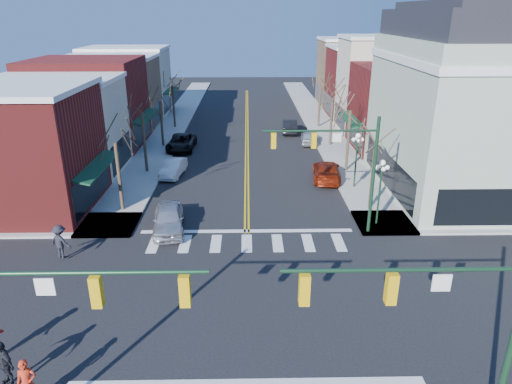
{
  "coord_description": "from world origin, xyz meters",
  "views": [
    {
      "loc": [
        0.11,
        -17.47,
        12.54
      ],
      "look_at": [
        0.56,
        7.26,
        2.8
      ],
      "focal_mm": 32.0,
      "sensor_mm": 36.0,
      "label": 1
    }
  ],
  "objects_px": {
    "car_left_near": "(168,219)",
    "car_right_far": "(290,126)",
    "pedestrian_dark_a": "(4,363)",
    "pedestrian_dark_b": "(60,242)",
    "lamppost_corner": "(381,181)",
    "pedestrian_red_a": "(27,383)",
    "car_left_far": "(181,142)",
    "car_right_near": "(327,171)",
    "car_left_mid": "(173,168)",
    "car_right_mid": "(309,137)",
    "victorian_corner": "(480,102)",
    "lamppost_midblock": "(357,151)"
  },
  "relations": [
    {
      "from": "car_left_near",
      "to": "car_right_far",
      "type": "relative_size",
      "value": 1.0
    },
    {
      "from": "pedestrian_dark_a",
      "to": "pedestrian_dark_b",
      "type": "height_order",
      "value": "pedestrian_dark_b"
    },
    {
      "from": "lamppost_corner",
      "to": "pedestrian_dark_a",
      "type": "relative_size",
      "value": 2.41
    },
    {
      "from": "pedestrian_red_a",
      "to": "pedestrian_dark_a",
      "type": "height_order",
      "value": "pedestrian_dark_a"
    },
    {
      "from": "car_left_far",
      "to": "pedestrian_red_a",
      "type": "relative_size",
      "value": 2.99
    },
    {
      "from": "car_right_near",
      "to": "pedestrian_dark_a",
      "type": "height_order",
      "value": "pedestrian_dark_a"
    },
    {
      "from": "pedestrian_red_a",
      "to": "car_right_far",
      "type": "bearing_deg",
      "value": 58.96
    },
    {
      "from": "car_left_mid",
      "to": "car_right_mid",
      "type": "xyz_separation_m",
      "value": [
        12.45,
        9.61,
        0.04
      ]
    },
    {
      "from": "pedestrian_dark_b",
      "to": "pedestrian_red_a",
      "type": "bearing_deg",
      "value": 126.16
    },
    {
      "from": "car_right_far",
      "to": "car_right_near",
      "type": "bearing_deg",
      "value": 100.09
    },
    {
      "from": "car_right_mid",
      "to": "pedestrian_red_a",
      "type": "bearing_deg",
      "value": 74.25
    },
    {
      "from": "car_left_far",
      "to": "pedestrian_dark_a",
      "type": "distance_m",
      "value": 30.55
    },
    {
      "from": "victorian_corner",
      "to": "pedestrian_red_a",
      "type": "bearing_deg",
      "value": -139.97
    },
    {
      "from": "lamppost_midblock",
      "to": "pedestrian_dark_b",
      "type": "distance_m",
      "value": 21.1
    },
    {
      "from": "pedestrian_dark_a",
      "to": "pedestrian_dark_b",
      "type": "bearing_deg",
      "value": 132.71
    },
    {
      "from": "car_right_mid",
      "to": "car_right_near",
      "type": "bearing_deg",
      "value": 96.61
    },
    {
      "from": "car_right_mid",
      "to": "pedestrian_dark_b",
      "type": "height_order",
      "value": "pedestrian_dark_b"
    },
    {
      "from": "lamppost_midblock",
      "to": "car_right_near",
      "type": "relative_size",
      "value": 0.83
    },
    {
      "from": "car_left_far",
      "to": "car_right_near",
      "type": "bearing_deg",
      "value": -32.91
    },
    {
      "from": "pedestrian_red_a",
      "to": "pedestrian_dark_a",
      "type": "xyz_separation_m",
      "value": [
        -1.22,
        0.92,
        0.02
      ]
    },
    {
      "from": "victorian_corner",
      "to": "car_right_far",
      "type": "bearing_deg",
      "value": 123.04
    },
    {
      "from": "lamppost_midblock",
      "to": "car_left_far",
      "type": "distance_m",
      "value": 18.35
    },
    {
      "from": "lamppost_corner",
      "to": "car_right_mid",
      "type": "bearing_deg",
      "value": 95.31
    },
    {
      "from": "pedestrian_dark_b",
      "to": "lamppost_midblock",
      "type": "bearing_deg",
      "value": -128.8
    },
    {
      "from": "lamppost_midblock",
      "to": "car_right_mid",
      "type": "height_order",
      "value": "lamppost_midblock"
    },
    {
      "from": "victorian_corner",
      "to": "pedestrian_red_a",
      "type": "relative_size",
      "value": 8.08
    },
    {
      "from": "car_left_mid",
      "to": "pedestrian_dark_a",
      "type": "bearing_deg",
      "value": -88.71
    },
    {
      "from": "car_left_near",
      "to": "pedestrian_dark_b",
      "type": "relative_size",
      "value": 2.41
    },
    {
      "from": "car_left_near",
      "to": "car_right_far",
      "type": "distance_m",
      "value": 26.3
    },
    {
      "from": "car_right_near",
      "to": "pedestrian_dark_b",
      "type": "distance_m",
      "value": 20.63
    },
    {
      "from": "lamppost_midblock",
      "to": "pedestrian_dark_b",
      "type": "height_order",
      "value": "lamppost_midblock"
    },
    {
      "from": "pedestrian_red_a",
      "to": "victorian_corner",
      "type": "bearing_deg",
      "value": 26.68
    },
    {
      "from": "lamppost_midblock",
      "to": "pedestrian_red_a",
      "type": "bearing_deg",
      "value": -127.12
    },
    {
      "from": "car_left_near",
      "to": "car_left_mid",
      "type": "relative_size",
      "value": 1.13
    },
    {
      "from": "car_left_mid",
      "to": "car_left_far",
      "type": "xyz_separation_m",
      "value": [
        -0.35,
        7.64,
        0.07
      ]
    },
    {
      "from": "victorian_corner",
      "to": "lamppost_midblock",
      "type": "relative_size",
      "value": 3.29
    },
    {
      "from": "car_right_far",
      "to": "pedestrian_dark_a",
      "type": "relative_size",
      "value": 2.55
    },
    {
      "from": "car_left_mid",
      "to": "car_left_far",
      "type": "height_order",
      "value": "car_left_far"
    },
    {
      "from": "lamppost_midblock",
      "to": "car_right_near",
      "type": "distance_m",
      "value": 3.48
    },
    {
      "from": "victorian_corner",
      "to": "car_right_mid",
      "type": "xyz_separation_m",
      "value": [
        -10.1,
        13.36,
        -5.95
      ]
    },
    {
      "from": "pedestrian_red_a",
      "to": "pedestrian_dark_a",
      "type": "bearing_deg",
      "value": 129.42
    },
    {
      "from": "car_left_near",
      "to": "car_right_near",
      "type": "distance_m",
      "value": 14.36
    },
    {
      "from": "lamppost_corner",
      "to": "pedestrian_red_a",
      "type": "xyz_separation_m",
      "value": [
        -15.53,
        -14.01,
        -1.93
      ]
    },
    {
      "from": "pedestrian_dark_b",
      "to": "car_right_mid",
      "type": "bearing_deg",
      "value": -103.87
    },
    {
      "from": "car_left_mid",
      "to": "car_right_near",
      "type": "distance_m",
      "value": 12.52
    },
    {
      "from": "lamppost_corner",
      "to": "pedestrian_dark_b",
      "type": "relative_size",
      "value": 2.28
    },
    {
      "from": "car_right_near",
      "to": "lamppost_midblock",
      "type": "bearing_deg",
      "value": 139.1
    },
    {
      "from": "lamppost_corner",
      "to": "car_right_near",
      "type": "relative_size",
      "value": 0.83
    },
    {
      "from": "victorian_corner",
      "to": "pedestrian_dark_a",
      "type": "relative_size",
      "value": 7.93
    },
    {
      "from": "victorian_corner",
      "to": "pedestrian_red_a",
      "type": "xyz_separation_m",
      "value": [
        -23.83,
        -20.01,
        -5.63
      ]
    }
  ]
}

